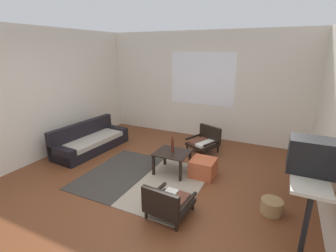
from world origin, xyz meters
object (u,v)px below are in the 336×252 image
at_px(console_shelf, 307,171).
at_px(crt_television, 312,156).
at_px(glass_bottle, 172,145).
at_px(armchair_striped_foreground, 167,203).
at_px(armchair_by_window, 205,140).
at_px(ottoman_orange, 203,168).
at_px(couch, 90,142).
at_px(coffee_table, 172,156).
at_px(clay_vase, 308,147).
at_px(wicker_basket, 271,206).

xyz_separation_m(console_shelf, crt_television, (-0.00, -0.23, 0.31)).
bearing_deg(glass_bottle, armchair_striped_foreground, -68.26).
distance_m(armchair_by_window, ottoman_orange, 1.18).
bearing_deg(console_shelf, couch, 171.74).
bearing_deg(armchair_striped_foreground, glass_bottle, 111.74).
height_order(ottoman_orange, console_shelf, console_shelf).
bearing_deg(armchair_striped_foreground, coffee_table, 111.96).
distance_m(console_shelf, clay_vase, 0.40).
bearing_deg(crt_television, armchair_striped_foreground, -162.24).
height_order(coffee_table, ottoman_orange, coffee_table).
xyz_separation_m(glass_bottle, wicker_basket, (1.79, -0.50, -0.45)).
bearing_deg(armchair_by_window, clay_vase, -35.79).
bearing_deg(console_shelf, coffee_table, 168.21).
relative_size(couch, coffee_table, 2.97).
distance_m(coffee_table, console_shelf, 2.22).
relative_size(console_shelf, wicker_basket, 5.26).
distance_m(couch, crt_television, 4.48).
height_order(ottoman_orange, clay_vase, clay_vase).
bearing_deg(clay_vase, ottoman_orange, 171.76).
bearing_deg(wicker_basket, couch, 170.63).
bearing_deg(coffee_table, couch, 175.25).
bearing_deg(armchair_striped_foreground, console_shelf, 24.64).
height_order(couch, armchair_by_window, couch).
relative_size(coffee_table, armchair_by_window, 0.81).
height_order(coffee_table, wicker_basket, coffee_table).
bearing_deg(couch, console_shelf, -8.26).
bearing_deg(coffee_table, ottoman_orange, 12.96).
distance_m(armchair_striped_foreground, wicker_basket, 1.50).
relative_size(armchair_by_window, glass_bottle, 2.50).
bearing_deg(glass_bottle, crt_television, -18.11).
height_order(console_shelf, wicker_basket, console_shelf).
distance_m(coffee_table, glass_bottle, 0.21).
relative_size(coffee_table, clay_vase, 2.16).
bearing_deg(coffee_table, crt_television, -17.57).
xyz_separation_m(console_shelf, glass_bottle, (-2.14, 0.47, -0.19)).
bearing_deg(wicker_basket, armchair_striped_foreground, -150.77).
xyz_separation_m(ottoman_orange, glass_bottle, (-0.57, -0.11, 0.38)).
relative_size(armchair_by_window, ottoman_orange, 1.74).
bearing_deg(armchair_striped_foreground, ottoman_orange, 86.54).
distance_m(armchair_striped_foreground, clay_vase, 2.11).
bearing_deg(armchair_by_window, armchair_striped_foreground, -84.46).
xyz_separation_m(armchair_by_window, clay_vase, (1.89, -1.36, 0.68)).
distance_m(couch, armchair_striped_foreground, 3.01).
bearing_deg(glass_bottle, clay_vase, -3.22).
height_order(armchair_striped_foreground, wicker_basket, armchair_striped_foreground).
bearing_deg(crt_television, armchair_by_window, 134.19).
distance_m(armchair_by_window, console_shelf, 2.59).
relative_size(couch, wicker_basket, 6.08).
height_order(coffee_table, crt_television, crt_television).
bearing_deg(clay_vase, wicker_basket, -132.70).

